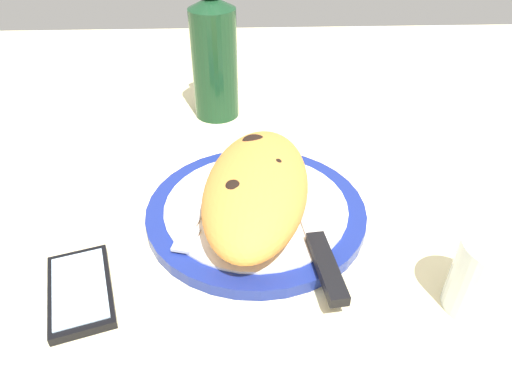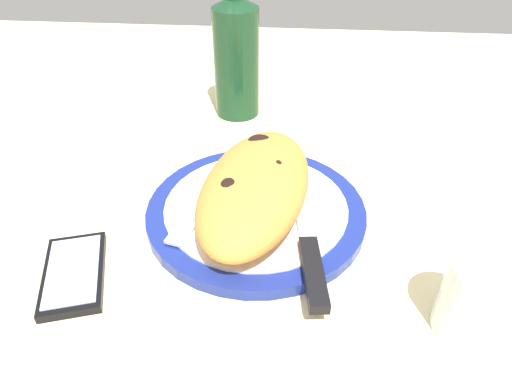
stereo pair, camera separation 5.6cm
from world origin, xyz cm
name	(u,v)px [view 1 (the left image)]	position (x,y,z in cm)	size (l,w,h in cm)	color
ground_plane	(256,225)	(0.00, 0.00, -1.50)	(150.00, 150.00, 3.00)	beige
plate	(256,211)	(0.00, 0.00, 0.88)	(27.06, 27.06, 1.84)	navy
calzone	(259,188)	(1.09, 0.27, 5.25)	(26.00, 15.87, 6.77)	orange
fork	(199,213)	(1.62, -6.86, 2.04)	(16.37, 5.74, 0.40)	silver
knife	(318,247)	(8.14, 6.46, 2.33)	(23.31, 4.53, 1.20)	silver
smartphone	(80,290)	(11.78, -18.63, 0.56)	(12.69, 9.33, 1.16)	black
water_glass	(484,281)	(14.86, 21.51, 3.57)	(6.49, 6.49, 8.23)	silver
wine_bottle	(214,56)	(-27.93, -5.58, 10.31)	(7.40, 7.40, 25.62)	#14381E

